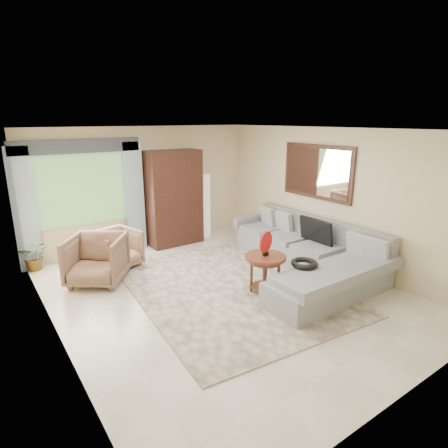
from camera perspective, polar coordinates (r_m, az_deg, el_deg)
ground at (r=6.24m, az=-0.04°, el=-10.42°), size 6.00×6.00×0.00m
area_rug at (r=6.41m, az=0.76°, el=-9.55°), size 3.35×4.26×0.02m
sectional_sofa at (r=7.10m, az=12.73°, el=-4.97°), size 2.30×3.46×0.90m
tv_screen at (r=7.21m, az=13.82°, el=-1.05°), size 0.14×0.74×0.48m
garden_hose at (r=6.08m, az=12.14°, el=-5.90°), size 0.43×0.43×0.09m
coffee_table at (r=6.10m, az=6.25°, el=-7.58°), size 0.66×0.66×0.66m
red_disc at (r=5.90m, az=6.40°, el=-2.73°), size 0.33×0.12×0.34m
armchair_left at (r=6.80m, az=-18.83°, el=-5.17°), size 1.28×1.28×0.84m
armchair_right at (r=7.39m, az=-16.20°, el=-3.70°), size 0.96×0.97×0.73m
potted_plant at (r=7.88m, az=-26.86°, el=-4.30°), size 0.59×0.55×0.55m
armoire at (r=8.39m, az=-7.64°, el=3.94°), size 1.20×0.55×2.10m
floor_lamp at (r=8.89m, az=-3.18°, el=2.75°), size 0.24×0.24×1.50m
window at (r=7.90m, az=-20.95°, el=4.88°), size 1.80×0.04×1.40m
curtain_left at (r=7.68m, az=-28.16°, el=1.84°), size 0.40×0.08×2.30m
curtain_right at (r=8.17m, az=-13.49°, el=4.04°), size 0.40×0.08×2.30m
valance at (r=7.73m, az=-21.44°, el=11.00°), size 2.40×0.12×0.26m
wall_mirror at (r=7.58m, az=13.97°, el=7.73°), size 0.05×1.70×1.05m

